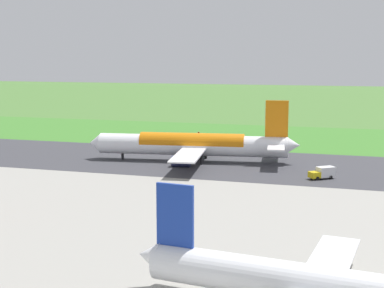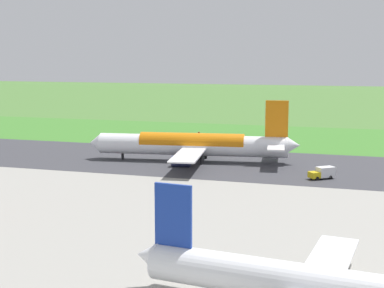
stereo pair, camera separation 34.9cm
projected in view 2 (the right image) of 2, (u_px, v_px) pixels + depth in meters
name	position (u px, v px, depth m)	size (l,w,h in m)	color
ground_plane	(165.00, 160.00, 145.13)	(800.00, 800.00, 0.00)	#477233
runway_asphalt	(165.00, 160.00, 145.13)	(600.00, 40.63, 0.06)	#38383D
grass_verge_foreground	(206.00, 138.00, 183.31)	(600.00, 80.00, 0.04)	#3C782B
airliner_main	(193.00, 145.00, 142.33)	(54.09, 44.41, 15.88)	white
airliner_parked_near	(320.00, 285.00, 57.01)	(42.74, 35.04, 12.47)	white
service_truck_baggage	(323.00, 173.00, 122.26)	(5.94, 5.37, 2.65)	gold
no_stopping_sign	(199.00, 135.00, 180.21)	(0.60, 0.10, 2.54)	slate
traffic_cone_orange	(186.00, 137.00, 184.40)	(0.40, 0.40, 0.55)	orange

